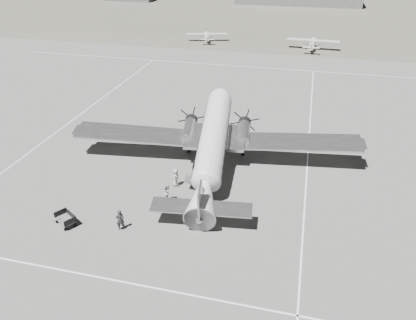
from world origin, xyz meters
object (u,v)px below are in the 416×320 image
(ground_crew, at_px, (120,220))
(dc3_airliner, at_px, (213,144))
(baggage_cart_far, at_px, (66,220))
(ramp_agent, at_px, (168,193))
(passenger, at_px, (176,178))
(light_plane_left, at_px, (207,37))
(light_plane_right, at_px, (312,44))
(baggage_cart_near, at_px, (161,205))

(ground_crew, bearing_deg, dc3_airliner, -154.95)
(baggage_cart_far, xyz_separation_m, ramp_agent, (7.13, 5.31, 0.37))
(ground_crew, bearing_deg, passenger, -148.20)
(light_plane_left, bearing_deg, light_plane_right, -20.76)
(baggage_cart_far, distance_m, ramp_agent, 8.90)
(light_plane_left, relative_size, baggage_cart_far, 4.98)
(light_plane_right, relative_size, baggage_cart_far, 5.81)
(baggage_cart_far, bearing_deg, baggage_cart_near, 60.69)
(light_plane_right, relative_size, ramp_agent, 6.03)
(dc3_airliner, bearing_deg, baggage_cart_far, -137.04)
(light_plane_right, distance_m, baggage_cart_far, 67.35)
(dc3_airliner, xyz_separation_m, baggage_cart_near, (-2.76, -7.81, -2.46))
(light_plane_left, distance_m, baggage_cart_near, 63.99)
(dc3_airliner, distance_m, baggage_cart_near, 8.64)
(light_plane_left, height_order, ground_crew, light_plane_left)
(dc3_airliner, relative_size, passenger, 16.86)
(ground_crew, bearing_deg, light_plane_right, -142.66)
(ground_crew, relative_size, passenger, 1.04)
(light_plane_left, distance_m, ground_crew, 66.90)
(light_plane_right, bearing_deg, ground_crew, -99.02)
(light_plane_left, distance_m, passenger, 60.05)
(dc3_airliner, bearing_deg, ramp_agent, -119.41)
(ramp_agent, bearing_deg, passenger, -11.82)
(baggage_cart_far, relative_size, ground_crew, 0.98)
(baggage_cart_far, bearing_deg, light_plane_right, 105.55)
(light_plane_left, height_order, ramp_agent, light_plane_left)
(ground_crew, bearing_deg, ramp_agent, -158.04)
(baggage_cart_near, height_order, baggage_cart_far, baggage_cart_far)
(light_plane_right, distance_m, ground_crew, 65.67)
(dc3_airliner, distance_m, ground_crew, 12.40)
(ramp_agent, bearing_deg, dc3_airliner, -36.84)
(light_plane_left, distance_m, ramp_agent, 62.62)
(baggage_cart_far, height_order, ramp_agent, ramp_agent)
(light_plane_left, height_order, baggage_cart_near, light_plane_left)
(light_plane_left, distance_m, baggage_cart_far, 66.97)
(dc3_airliner, distance_m, passenger, 5.09)
(baggage_cart_near, bearing_deg, ramp_agent, 77.01)
(dc3_airliner, height_order, light_plane_right, dc3_airliner)
(passenger, bearing_deg, light_plane_left, 14.57)
(ramp_agent, bearing_deg, light_plane_right, -25.60)
(light_plane_right, height_order, baggage_cart_far, light_plane_right)
(light_plane_left, xyz_separation_m, ramp_agent, (11.78, -61.50, -0.07))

